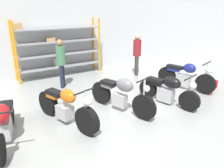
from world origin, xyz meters
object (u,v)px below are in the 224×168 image
object	(u,v)px
motorcycle_grey	(121,94)
motorcycle_black	(168,90)
person_browsing	(137,51)
toolbox	(211,84)
motorcycle_orange	(66,107)
motorcycle_blue	(186,76)
shelving_rack	(58,48)
motorcycle_red	(4,122)
person_near_rack	(61,60)

from	to	relation	value
motorcycle_grey	motorcycle_black	world-z (taller)	motorcycle_grey
person_browsing	toolbox	size ratio (longest dim) A/B	3.86
toolbox	motorcycle_orange	bearing A→B (deg)	176.49
motorcycle_orange	motorcycle_blue	xyz separation A→B (m)	(4.40, 0.11, 0.03)
motorcycle_grey	motorcycle_blue	world-z (taller)	motorcycle_grey
shelving_rack	motorcycle_orange	distance (m)	4.22
motorcycle_orange	toolbox	distance (m)	5.27
motorcycle_blue	person_browsing	size ratio (longest dim) A/B	1.19
motorcycle_grey	person_browsing	xyz separation A→B (m)	(2.47, 2.48, 0.50)
shelving_rack	motorcycle_blue	world-z (taller)	shelving_rack
motorcycle_red	person_near_rack	size ratio (longest dim) A/B	1.22
motorcycle_red	toolbox	bearing A→B (deg)	101.58
motorcycle_red	toolbox	distance (m)	6.62
shelving_rack	motorcycle_orange	size ratio (longest dim) A/B	1.65
motorcycle_orange	motorcycle_grey	xyz separation A→B (m)	(1.53, -0.13, 0.06)
shelving_rack	person_browsing	size ratio (longest dim) A/B	2.05
motorcycle_grey	motorcycle_orange	bearing A→B (deg)	-111.62
person_browsing	toolbox	xyz separation A→B (m)	(1.25, -2.67, -0.86)
motorcycle_black	person_browsing	bearing A→B (deg)	145.85
motorcycle_red	motorcycle_orange	bearing A→B (deg)	104.98
shelving_rack	motorcycle_black	world-z (taller)	shelving_rack
motorcycle_red	motorcycle_black	distance (m)	4.34
toolbox	person_near_rack	bearing A→B (deg)	146.98
motorcycle_orange	motorcycle_black	size ratio (longest dim) A/B	1.09
motorcycle_black	person_near_rack	world-z (taller)	person_near_rack
motorcycle_grey	person_browsing	world-z (taller)	person_browsing
motorcycle_orange	motorcycle_grey	bearing A→B (deg)	67.85
person_browsing	motorcycle_black	bearing A→B (deg)	97.51
motorcycle_red	person_near_rack	bearing A→B (deg)	153.77
shelving_rack	toolbox	size ratio (longest dim) A/B	7.91
motorcycle_orange	motorcycle_black	world-z (taller)	motorcycle_orange
motorcycle_black	toolbox	size ratio (longest dim) A/B	4.40
motorcycle_red	person_browsing	xyz separation A→B (m)	(5.36, 2.37, 0.55)
person_near_rack	motorcycle_blue	bearing A→B (deg)	-179.78
motorcycle_grey	motorcycle_blue	xyz separation A→B (m)	(2.87, 0.24, -0.03)
motorcycle_grey	motorcycle_black	size ratio (longest dim) A/B	1.09
person_browsing	motorcycle_blue	bearing A→B (deg)	128.07
motorcycle_red	toolbox	xyz separation A→B (m)	(6.61, -0.30, -0.32)
motorcycle_red	motorcycle_black	bearing A→B (deg)	98.32
person_near_rack	motorcycle_black	bearing A→B (deg)	159.76
toolbox	person_browsing	bearing A→B (deg)	115.04
motorcycle_grey	person_browsing	size ratio (longest dim) A/B	1.24
shelving_rack	motorcycle_grey	size ratio (longest dim) A/B	1.65
motorcycle_grey	person_near_rack	xyz separation A→B (m)	(-0.70, 2.68, 0.50)
motorcycle_black	person_browsing	distance (m)	3.05
motorcycle_orange	person_near_rack	size ratio (longest dim) A/B	1.23
shelving_rack	motorcycle_black	size ratio (longest dim) A/B	1.80
motorcycle_grey	person_near_rack	world-z (taller)	person_near_rack
motorcycle_black	motorcycle_blue	size ratio (longest dim) A/B	0.95
shelving_rack	motorcycle_grey	distance (m)	4.17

